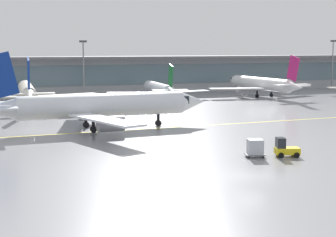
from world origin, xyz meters
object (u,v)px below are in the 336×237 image
gate_airplane_3 (159,89)px  baggage_tug (285,149)px  taxiing_regional_jet (100,106)px  cargo_dolly_lead (255,147)px  apron_light_mast_2 (332,62)px  apron_light_mast_1 (84,66)px  gate_airplane_2 (27,92)px  gate_airplane_4 (261,84)px

gate_airplane_3 → baggage_tug: 64.23m
taxiing_regional_jet → cargo_dolly_lead: (11.15, -24.98, -2.32)m
baggage_tug → apron_light_mast_2: (66.93, 78.73, 6.79)m
cargo_dolly_lead → apron_light_mast_1: apron_light_mast_1 is taller
gate_airplane_2 → baggage_tug: size_ratio=10.60×
gate_airplane_3 → baggage_tug: (-8.07, -63.70, -1.67)m
gate_airplane_3 → taxiing_regional_jet: size_ratio=0.76×
gate_airplane_4 → taxiing_regional_jet: bearing=123.5°
gate_airplane_4 → cargo_dolly_lead: size_ratio=12.38×
gate_airplane_3 → cargo_dolly_lead: bearing=175.2°
gate_airplane_4 → taxiing_regional_jet: size_ratio=0.91×
cargo_dolly_lead → apron_light_mast_1: 77.89m
gate_airplane_4 → apron_light_mast_1: (-40.16, 15.28, 4.40)m
gate_airplane_2 → cargo_dolly_lead: (18.01, -59.04, -2.00)m
cargo_dolly_lead → apron_light_mast_2: size_ratio=0.18×
cargo_dolly_lead → apron_light_mast_1: size_ratio=0.18×
gate_airplane_3 → gate_airplane_4: 26.23m
gate_airplane_4 → taxiing_regional_jet: 61.26m
gate_airplane_2 → apron_light_mast_1: size_ratio=2.27×
gate_airplane_2 → gate_airplane_3: bearing=-79.2°
gate_airplane_2 → apron_light_mast_2: 90.17m
gate_airplane_2 → cargo_dolly_lead: size_ratio=12.38×
gate_airplane_2 → cargo_dolly_lead: gate_airplane_2 is taller
gate_airplane_2 → taxiing_regional_jet: 34.75m
gate_airplane_3 → apron_light_mast_1: size_ratio=1.90×
apron_light_mast_2 → taxiing_regional_jet: bearing=-147.0°
gate_airplane_4 → gate_airplane_2: bearing=89.3°
cargo_dolly_lead → apron_light_mast_2: 104.87m
gate_airplane_4 → apron_light_mast_1: bearing=65.1°
gate_airplane_3 → gate_airplane_4: bearing=-85.6°
gate_airplane_3 → baggage_tug: size_ratio=8.89×
gate_airplane_3 → apron_light_mast_1: bearing=48.4°
cargo_dolly_lead → taxiing_regional_jet: bearing=131.5°
apron_light_mast_2 → gate_airplane_3: bearing=-165.7°
taxiing_regional_jet → apron_light_mast_2: 96.95m
gate_airplane_3 → taxiing_regional_jet: 43.87m
apron_light_mast_2 → baggage_tug: bearing=-130.4°
baggage_tug → apron_light_mast_1: 79.06m
gate_airplane_2 → apron_light_mast_1: (15.29, 18.55, 4.40)m
gate_airplane_3 → gate_airplane_4: gate_airplane_4 is taller
gate_airplane_4 → gate_airplane_3: bearing=85.0°
gate_airplane_2 → apron_light_mast_2: (88.08, 18.71, 4.63)m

